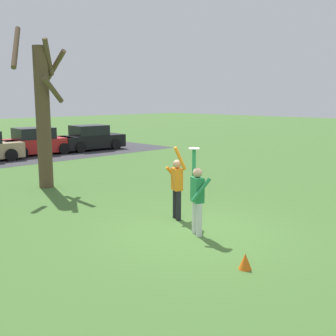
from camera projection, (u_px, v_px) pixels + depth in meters
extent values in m
plane|color=#426B2D|center=(194.00, 231.00, 10.23)|extent=(120.00, 120.00, 0.00)
cylinder|color=silver|center=(199.00, 220.00, 9.79)|extent=(0.14, 0.14, 0.82)
cylinder|color=silver|center=(195.00, 217.00, 10.03)|extent=(0.14, 0.14, 0.82)
cube|color=#238447|center=(197.00, 190.00, 9.79)|extent=(0.35, 0.42, 0.60)
sphere|color=tan|center=(198.00, 173.00, 9.72)|extent=(0.23, 0.23, 0.23)
cylinder|color=#238447|center=(201.00, 190.00, 9.57)|extent=(0.46, 0.28, 0.58)
cylinder|color=#238447|center=(194.00, 162.00, 9.89)|extent=(0.09, 0.09, 0.66)
cylinder|color=black|center=(175.00, 203.00, 11.32)|extent=(0.14, 0.14, 0.82)
cylinder|color=black|center=(179.00, 206.00, 11.08)|extent=(0.14, 0.14, 0.82)
cube|color=orange|center=(177.00, 179.00, 11.08)|extent=(0.35, 0.42, 0.60)
sphere|color=tan|center=(177.00, 164.00, 11.01)|extent=(0.23, 0.23, 0.23)
cylinder|color=orange|center=(174.00, 176.00, 11.28)|extent=(0.46, 0.28, 0.58)
cylinder|color=orange|center=(180.00, 158.00, 10.77)|extent=(0.34, 0.21, 0.65)
cylinder|color=white|center=(194.00, 148.00, 9.83)|extent=(0.27, 0.27, 0.02)
cylinder|color=black|center=(0.00, 152.00, 22.93)|extent=(0.67, 0.27, 0.66)
cylinder|color=black|center=(11.00, 155.00, 21.56)|extent=(0.67, 0.27, 0.66)
cube|color=red|center=(37.00, 145.00, 24.10)|extent=(4.23, 2.11, 0.80)
cube|color=black|center=(34.00, 133.00, 23.88)|extent=(2.22, 1.80, 0.64)
cylinder|color=black|center=(51.00, 146.00, 25.63)|extent=(0.67, 0.27, 0.66)
cylinder|color=black|center=(64.00, 149.00, 24.26)|extent=(0.67, 0.27, 0.66)
cylinder|color=black|center=(10.00, 149.00, 24.01)|extent=(0.67, 0.27, 0.66)
cylinder|color=black|center=(22.00, 152.00, 22.64)|extent=(0.67, 0.27, 0.66)
cube|color=black|center=(92.00, 141.00, 26.32)|extent=(4.23, 2.11, 0.80)
cube|color=black|center=(89.00, 130.00, 26.10)|extent=(2.22, 1.80, 0.64)
cylinder|color=black|center=(101.00, 142.00, 27.85)|extent=(0.67, 0.27, 0.66)
cylinder|color=black|center=(116.00, 144.00, 26.48)|extent=(0.67, 0.27, 0.66)
cylinder|color=black|center=(67.00, 145.00, 26.23)|extent=(0.67, 0.27, 0.66)
cylinder|color=black|center=(81.00, 147.00, 24.86)|extent=(0.67, 0.27, 0.66)
cylinder|color=brown|center=(43.00, 118.00, 14.93)|extent=(0.52, 0.52, 5.13)
cylinder|color=brown|center=(48.00, 57.00, 14.56)|extent=(0.66, 0.65, 1.29)
cylinder|color=brown|center=(55.00, 67.00, 15.07)|extent=(0.32, 1.33, 1.21)
cylinder|color=brown|center=(16.00, 47.00, 14.34)|extent=(1.08, 1.56, 1.65)
cylinder|color=brown|center=(53.00, 90.00, 14.59)|extent=(1.06, 0.61, 0.95)
cone|color=orange|center=(245.00, 261.00, 7.94)|extent=(0.26, 0.26, 0.32)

